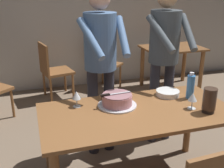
% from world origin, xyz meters
% --- Properties ---
extents(back_wall, '(10.00, 0.12, 2.70)m').
position_xyz_m(back_wall, '(0.00, 2.85, 1.35)').
color(back_wall, '#BCB7AD').
rests_on(back_wall, ground_plane).
extents(main_dining_table, '(1.62, 0.81, 0.75)m').
position_xyz_m(main_dining_table, '(0.00, 0.00, 0.64)').
color(main_dining_table, brown).
rests_on(main_dining_table, ground_plane).
extents(cake_on_platter, '(0.34, 0.34, 0.11)m').
position_xyz_m(cake_on_platter, '(-0.13, 0.14, 0.80)').
color(cake_on_platter, silver).
rests_on(cake_on_platter, main_dining_table).
extents(cake_knife, '(0.27, 0.04, 0.02)m').
position_xyz_m(cake_knife, '(-0.21, 0.14, 0.87)').
color(cake_knife, silver).
rests_on(cake_knife, cake_on_platter).
extents(plate_stack, '(0.22, 0.22, 0.05)m').
position_xyz_m(plate_stack, '(0.40, 0.22, 0.78)').
color(plate_stack, white).
rests_on(plate_stack, main_dining_table).
extents(wine_glass_near, '(0.08, 0.08, 0.14)m').
position_xyz_m(wine_glass_near, '(-0.47, 0.23, 0.85)').
color(wine_glass_near, silver).
rests_on(wine_glass_near, main_dining_table).
extents(wine_glass_far, '(0.08, 0.08, 0.14)m').
position_xyz_m(wine_glass_far, '(0.45, -0.10, 0.85)').
color(wine_glass_far, silver).
rests_on(wine_glass_far, main_dining_table).
extents(water_bottle, '(0.07, 0.07, 0.25)m').
position_xyz_m(water_bottle, '(0.56, 0.11, 0.86)').
color(water_bottle, '#387AC6').
rests_on(water_bottle, main_dining_table).
extents(hurricane_lamp, '(0.11, 0.11, 0.21)m').
position_xyz_m(hurricane_lamp, '(0.55, -0.20, 0.86)').
color(hurricane_lamp, black).
rests_on(hurricane_lamp, main_dining_table).
extents(person_cutting_cake, '(0.47, 0.56, 1.72)m').
position_xyz_m(person_cutting_cake, '(-0.15, 0.62, 1.08)').
color(person_cutting_cake, '#2D2D38').
rests_on(person_cutting_cake, ground_plane).
extents(person_standing_beside, '(0.47, 0.56, 1.72)m').
position_xyz_m(person_standing_beside, '(0.56, 0.65, 1.08)').
color(person_standing_beside, '#2D2D38').
rests_on(person_standing_beside, ground_plane).
extents(background_table, '(1.00, 0.70, 0.74)m').
position_xyz_m(background_table, '(1.52, 2.15, 0.58)').
color(background_table, brown).
rests_on(background_table, ground_plane).
extents(background_chair_0, '(0.62, 0.62, 0.90)m').
position_xyz_m(background_chair_0, '(0.38, 2.52, 0.49)').
color(background_chair_0, brown).
rests_on(background_chair_0, ground_plane).
extents(background_chair_2, '(0.52, 0.52, 0.90)m').
position_xyz_m(background_chair_2, '(-0.49, 2.31, 0.49)').
color(background_chair_2, brown).
rests_on(background_chair_2, ground_plane).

